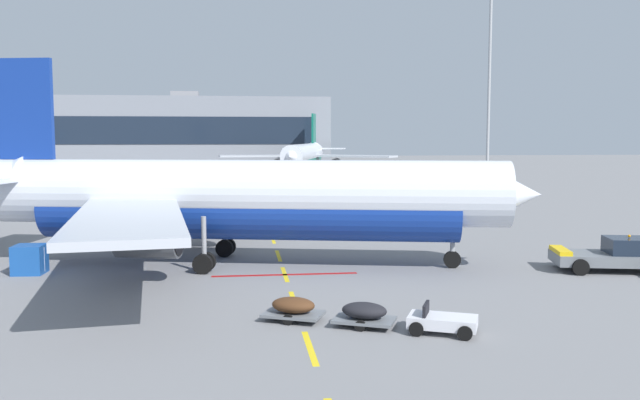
# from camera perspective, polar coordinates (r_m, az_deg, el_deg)

# --- Properties ---
(ground) EXTENTS (400.00, 400.00, 0.00)m
(ground) POSITION_cam_1_polar(r_m,az_deg,el_deg) (60.02, 17.19, -2.05)
(ground) COLOR slate
(apron_paint_markings) EXTENTS (8.00, 92.51, 0.01)m
(apron_paint_markings) POSITION_cam_1_polar(r_m,az_deg,el_deg) (52.00, -4.15, -2.95)
(apron_paint_markings) COLOR yellow
(apron_paint_markings) RESTS_ON ground
(airliner_foreground) EXTENTS (34.60, 33.85, 12.20)m
(airliner_foreground) POSITION_cam_1_polar(r_m,az_deg,el_deg) (39.79, -6.93, 0.16)
(airliner_foreground) COLOR silver
(airliner_foreground) RESTS_ON ground
(pushback_tug) EXTENTS (6.46, 4.14, 2.08)m
(pushback_tug) POSITION_cam_1_polar(r_m,az_deg,el_deg) (41.42, 23.59, -4.30)
(pushback_tug) COLOR slate
(pushback_tug) RESTS_ON ground
(airliner_far_center) EXTENTS (33.31, 34.15, 12.08)m
(airliner_far_center) POSITION_cam_1_polar(r_m,az_deg,el_deg) (124.46, -1.31, 3.77)
(airliner_far_center) COLOR silver
(airliner_far_center) RESTS_ON ground
(catering_truck) EXTENTS (6.96, 6.25, 3.14)m
(catering_truck) POSITION_cam_1_polar(r_m,az_deg,el_deg) (60.67, -17.69, -0.43)
(catering_truck) COLOR black
(catering_truck) RESTS_ON ground
(baggage_train) EXTENTS (8.45, 4.84, 1.14)m
(baggage_train) POSITION_cam_1_polar(r_m,az_deg,el_deg) (27.22, 3.85, -9.61)
(baggage_train) COLOR silver
(baggage_train) RESTS_ON ground
(uld_cargo_container) EXTENTS (1.67, 1.63, 1.60)m
(uld_cargo_container) POSITION_cam_1_polar(r_m,az_deg,el_deg) (40.53, -23.42, -4.65)
(uld_cargo_container) COLOR #194C9E
(uld_cargo_container) RESTS_ON ground
(apron_light_mast_far) EXTENTS (1.80, 1.80, 27.83)m
(apron_light_mast_far) POSITION_cam_1_polar(r_m,az_deg,el_deg) (85.50, 14.21, 11.67)
(apron_light_mast_far) COLOR slate
(apron_light_mast_far) RESTS_ON ground
(terminal_satellite) EXTENTS (89.38, 25.73, 17.45)m
(terminal_satellite) POSITION_cam_1_polar(r_m,az_deg,el_deg) (156.69, -16.22, 5.37)
(terminal_satellite) COLOR gray
(terminal_satellite) RESTS_ON ground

